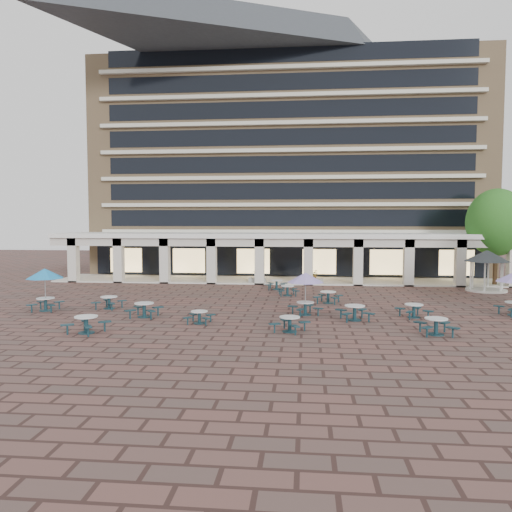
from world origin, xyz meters
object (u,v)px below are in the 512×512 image
object	(u,v)px
planter_left	(257,278)
planter_right	(315,278)
picnic_table_0	(86,323)
picnic_table_2	(290,323)
picnic_table_1	(144,309)
gazebo	(487,261)

from	to	relation	value
planter_left	planter_right	bearing A→B (deg)	0.00
planter_left	picnic_table_0	bearing A→B (deg)	-107.75
planter_left	picnic_table_2	bearing A→B (deg)	-79.77
planter_left	picnic_table_1	bearing A→B (deg)	-107.18
picnic_table_0	planter_left	world-z (taller)	planter_left
planter_right	picnic_table_0	bearing A→B (deg)	-119.59
picnic_table_2	planter_left	distance (m)	19.38
picnic_table_1	picnic_table_2	xyz separation A→B (m)	(8.41, -2.99, -0.04)
planter_left	gazebo	bearing A→B (deg)	-9.44
picnic_table_2	gazebo	size ratio (longest dim) A/B	0.61
gazebo	picnic_table_0	bearing A→B (deg)	-145.27
picnic_table_0	planter_left	distance (m)	21.34
picnic_table_0	planter_left	xyz separation A→B (m)	(6.51, 20.32, 0.01)
gazebo	planter_left	world-z (taller)	gazebo
planter_right	picnic_table_1	bearing A→B (deg)	-121.90
planter_left	planter_right	world-z (taller)	planter_left
picnic_table_2	planter_left	bearing A→B (deg)	123.28
picnic_table_1	picnic_table_2	bearing A→B (deg)	-17.58
planter_left	planter_right	distance (m)	5.04
picnic_table_0	planter_left	bearing A→B (deg)	87.31
picnic_table_2	gazebo	xyz separation A→B (m)	(14.96, 16.01, 1.95)
picnic_table_2	planter_left	xyz separation A→B (m)	(-3.44, 19.07, 0.06)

